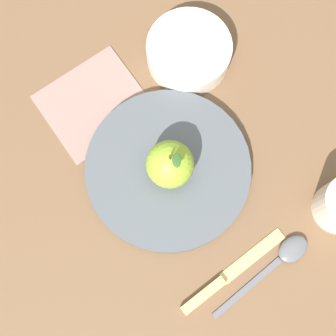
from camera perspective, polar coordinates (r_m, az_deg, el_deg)
The scene contains 7 objects.
ground_plane at distance 0.76m, azimuth 1.07°, elevation -1.84°, with size 2.40×2.40×0.00m, color brown.
dinner_plate at distance 0.76m, azimuth -0.00°, elevation -0.15°, with size 0.25×0.25×0.02m.
apple at distance 0.71m, azimuth 0.23°, elevation 0.43°, with size 0.07×0.07×0.08m.
side_bowl at distance 0.81m, azimuth 2.39°, elevation 13.16°, with size 0.13×0.13×0.04m.
knife at distance 0.75m, azimuth 6.35°, elevation -12.41°, with size 0.09×0.18×0.01m.
spoon at distance 0.76m, azimuth 12.91°, elevation -9.86°, with size 0.08×0.17×0.01m.
linen_napkin at distance 0.80m, azimuth -8.41°, elevation 7.22°, with size 0.14×0.15×0.00m, color gray.
Camera 1 is at (0.06, -0.14, 0.75)m, focal length 53.71 mm.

